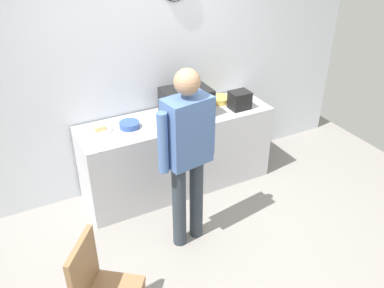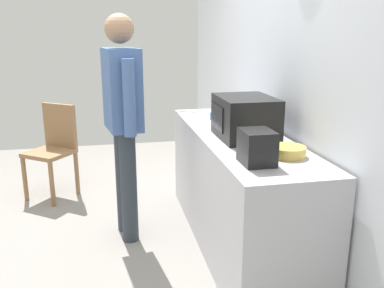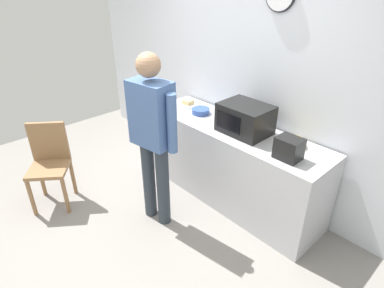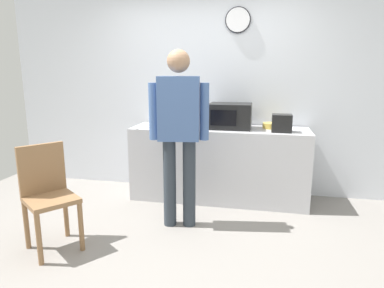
% 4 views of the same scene
% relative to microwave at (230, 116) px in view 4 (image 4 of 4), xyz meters
% --- Properties ---
extents(ground_plane, '(6.00, 6.00, 0.00)m').
position_rel_microwave_xyz_m(ground_plane, '(-0.35, -1.23, -1.05)').
color(ground_plane, gray).
extents(back_wall, '(5.40, 0.13, 2.60)m').
position_rel_microwave_xyz_m(back_wall, '(-0.35, 0.37, 0.25)').
color(back_wall, silver).
rests_on(back_wall, ground_plane).
extents(kitchen_counter, '(2.14, 0.62, 0.90)m').
position_rel_microwave_xyz_m(kitchen_counter, '(-0.12, -0.01, -0.60)').
color(kitchen_counter, '#B7B7BC').
rests_on(kitchen_counter, ground_plane).
extents(microwave, '(0.50, 0.39, 0.30)m').
position_rel_microwave_xyz_m(microwave, '(0.00, 0.00, 0.00)').
color(microwave, black).
rests_on(microwave, kitchen_counter).
extents(sandwich_plate, '(0.26, 0.26, 0.07)m').
position_rel_microwave_xyz_m(sandwich_plate, '(-0.95, 0.08, -0.13)').
color(sandwich_plate, white).
rests_on(sandwich_plate, kitchen_counter).
extents(salad_bowl, '(0.22, 0.22, 0.06)m').
position_rel_microwave_xyz_m(salad_bowl, '(0.50, 0.11, -0.12)').
color(salad_bowl, gold).
rests_on(salad_bowl, kitchen_counter).
extents(cereal_bowl, '(0.21, 0.21, 0.06)m').
position_rel_microwave_xyz_m(cereal_bowl, '(-0.65, 0.01, -0.12)').
color(cereal_bowl, '#33519E').
rests_on(cereal_bowl, kitchen_counter).
extents(toaster, '(0.22, 0.18, 0.20)m').
position_rel_microwave_xyz_m(toaster, '(0.60, -0.13, -0.05)').
color(toaster, black).
rests_on(toaster, kitchen_counter).
extents(fork_utensil, '(0.08, 0.17, 0.01)m').
position_rel_microwave_xyz_m(fork_utensil, '(-1.09, -0.24, -0.15)').
color(fork_utensil, silver).
rests_on(fork_utensil, kitchen_counter).
extents(spoon_utensil, '(0.14, 0.13, 0.01)m').
position_rel_microwave_xyz_m(spoon_utensil, '(-1.06, -0.11, -0.15)').
color(spoon_utensil, silver).
rests_on(spoon_utensil, kitchen_counter).
extents(person_standing, '(0.58, 0.30, 1.78)m').
position_rel_microwave_xyz_m(person_standing, '(-0.42, -0.85, -0.00)').
color(person_standing, '#2C353E').
rests_on(person_standing, ground_plane).
extents(wooden_chair, '(0.56, 0.56, 0.94)m').
position_rel_microwave_xyz_m(wooden_chair, '(-1.46, -1.52, -0.53)').
color(wooden_chair, olive).
rests_on(wooden_chair, ground_plane).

